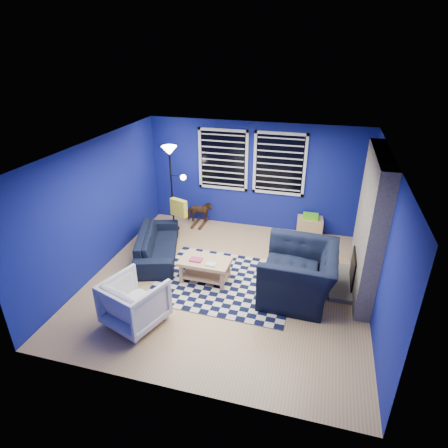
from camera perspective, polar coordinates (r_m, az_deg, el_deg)
name	(u,v)px	position (r m, az deg, el deg)	size (l,w,h in m)	color
floor	(227,282)	(7.08, 0.40, -8.81)	(5.00, 5.00, 0.00)	tan
ceiling	(227,150)	(6.01, 0.48, 11.17)	(5.00, 5.00, 0.00)	white
wall_back	(255,177)	(8.71, 4.72, 7.22)	(5.00, 5.00, 0.00)	navy
wall_left	(99,207)	(7.43, -18.54, 2.54)	(5.00, 5.00, 0.00)	navy
wall_right	(381,240)	(6.35, 22.81, -2.25)	(5.00, 5.00, 0.00)	navy
fireplace	(369,228)	(6.80, 21.18, -0.59)	(0.65, 2.00, 2.50)	gray
window_left	(223,160)	(8.73, -0.15, 9.76)	(1.17, 0.06, 1.42)	black
window_right	(279,164)	(8.49, 8.44, 9.01)	(1.17, 0.06, 1.42)	black
tv	(370,188)	(8.12, 21.30, 5.20)	(0.07, 1.00, 0.58)	black
rug	(225,282)	(7.07, 0.12, -8.79)	(2.50, 2.00, 0.02)	black
sofa	(158,244)	(7.86, -10.08, -3.02)	(0.75, 1.91, 0.56)	black
armchair_big	(299,273)	(6.61, 11.33, -7.36)	(1.23, 1.41, 0.92)	black
armchair_bent	(135,302)	(6.11, -13.45, -11.50)	(0.83, 0.85, 0.78)	gray
rocking_horse	(199,212)	(9.09, -3.79, 1.84)	(0.62, 0.28, 0.52)	#412314
coffee_table	(205,266)	(6.95, -2.92, -6.39)	(0.94, 0.56, 0.46)	tan
cabinet	(309,227)	(8.73, 12.89, -0.45)	(0.59, 0.42, 0.56)	tan
floor_lamp	(171,163)	(8.44, -8.10, 9.26)	(0.55, 0.34, 2.01)	black
throw_pillow	(179,208)	(8.32, -6.91, 2.48)	(0.41, 0.12, 0.39)	gold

